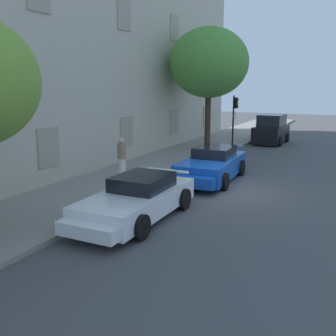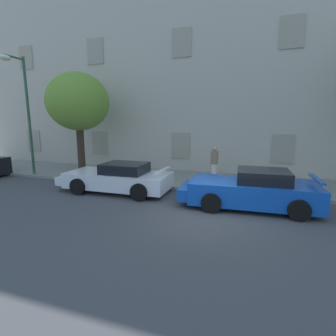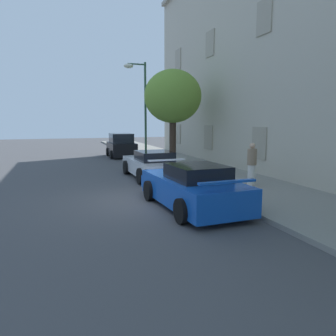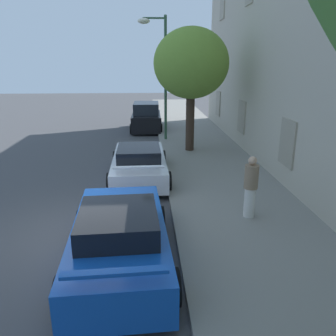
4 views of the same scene
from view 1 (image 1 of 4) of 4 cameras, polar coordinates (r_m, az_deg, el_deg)
name	(u,v)px [view 1 (image 1 of 4)]	position (r m, az deg, el deg)	size (l,w,h in m)	color
ground_plane	(229,191)	(14.83, 9.02, -3.35)	(80.00, 80.00, 0.00)	#444447
sidewalk	(130,177)	(16.63, -5.54, -1.28)	(60.00, 3.86, 0.14)	gray
building_facade	(54,32)	(18.63, -16.46, 18.56)	(33.95, 4.26, 12.25)	#BCB29E
sportscar_red_lead	(134,201)	(11.51, -4.95, -4.86)	(4.86, 2.12, 1.26)	white
sportscar_yellow_flank	(211,166)	(16.16, 6.27, 0.24)	(4.76, 2.26, 1.36)	#144CB2
hatchback_distant	(271,131)	(27.13, 14.92, 5.34)	(3.62, 2.00, 1.94)	black
tree_midblock	(209,63)	(22.94, 6.03, 15.11)	(4.51, 4.51, 6.95)	#38281E
traffic_light	(235,112)	(24.44, 9.78, 8.15)	(0.44, 0.36, 3.10)	black
pedestrian_admiring	(122,157)	(16.09, -6.81, 1.55)	(0.42, 0.42, 1.66)	silver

